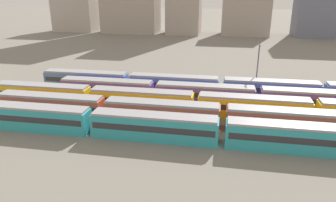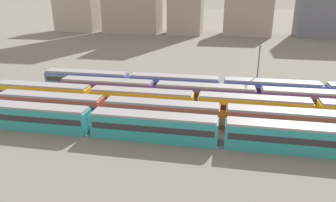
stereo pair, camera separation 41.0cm
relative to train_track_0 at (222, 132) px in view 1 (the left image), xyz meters
name	(u,v)px [view 1 (the left image)]	position (x,y,z in m)	size (l,w,h in m)	color
ground_plane	(85,106)	(-24.75, 10.40, -1.90)	(600.00, 600.00, 0.00)	slate
train_track_0	(222,132)	(0.00, 0.00, 0.00)	(74.70, 3.06, 3.75)	teal
train_track_1	(162,113)	(-9.40, 5.20, 0.00)	(55.80, 3.06, 3.75)	#BC4C38
train_track_2	(253,107)	(4.83, 10.40, 0.00)	(93.60, 3.06, 3.75)	yellow
train_track_4	(323,92)	(18.23, 20.80, 0.00)	(112.50, 3.06, 3.75)	#4C70BC
catenary_pole_1	(258,65)	(6.28, 24.01, 3.95)	(0.24, 3.20, 10.59)	#4C4C51
distant_building_0	(75,10)	(-74.68, 110.65, 8.25)	(20.14, 12.12, 20.31)	#B2A899
distant_building_3	(246,10)	(7.83, 110.65, 8.98)	(20.95, 13.87, 21.77)	#A89989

